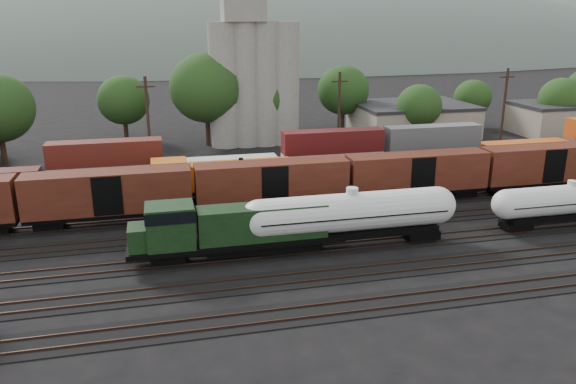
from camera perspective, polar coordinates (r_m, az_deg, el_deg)
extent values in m
plane|color=black|center=(51.52, -0.08, -3.88)|extent=(600.00, 600.00, 0.00)
cube|color=black|center=(38.41, 5.13, -11.74)|extent=(180.00, 3.20, 0.08)
cube|color=#382319|center=(37.78, 5.48, -12.15)|extent=(180.00, 0.08, 0.16)
cube|color=#382319|center=(38.97, 4.80, -11.15)|extent=(180.00, 0.08, 0.16)
cube|color=black|center=(42.64, 3.02, -8.58)|extent=(180.00, 3.20, 0.08)
cube|color=#382319|center=(41.98, 3.29, -8.90)|extent=(180.00, 0.08, 0.16)
cube|color=#382319|center=(43.22, 2.75, -8.08)|extent=(180.00, 0.08, 0.16)
cube|color=black|center=(47.01, 1.32, -5.99)|extent=(180.00, 3.20, 0.08)
cube|color=#382319|center=(46.34, 1.54, -6.24)|extent=(180.00, 0.08, 0.16)
cube|color=#382319|center=(47.62, 1.10, -5.56)|extent=(180.00, 0.08, 0.16)
cube|color=black|center=(51.50, -0.08, -3.83)|extent=(180.00, 3.20, 0.08)
cube|color=#382319|center=(50.82, 0.11, -4.04)|extent=(180.00, 0.08, 0.16)
cube|color=#382319|center=(52.13, -0.26, -3.47)|extent=(180.00, 0.08, 0.16)
cube|color=black|center=(56.08, -1.24, -2.03)|extent=(180.00, 3.20, 0.08)
cube|color=#382319|center=(55.39, -1.09, -2.19)|extent=(180.00, 0.08, 0.16)
cube|color=#382319|center=(56.72, -1.39, -1.72)|extent=(180.00, 0.08, 0.16)
cube|color=black|center=(60.72, -2.23, -0.50)|extent=(180.00, 3.20, 0.08)
cube|color=#382319|center=(60.03, -2.09, -0.63)|extent=(180.00, 0.08, 0.16)
cube|color=#382319|center=(61.37, -2.36, -0.23)|extent=(180.00, 0.08, 0.16)
cube|color=black|center=(65.42, -3.07, 0.81)|extent=(180.00, 3.20, 0.08)
cube|color=#382319|center=(64.72, -2.96, 0.71)|extent=(180.00, 0.08, 0.16)
cube|color=#382319|center=(66.07, -3.18, 1.05)|extent=(180.00, 0.08, 0.16)
cube|color=black|center=(45.57, -5.16, -5.09)|extent=(17.30, 2.95, 0.41)
cube|color=black|center=(45.74, -5.15, -5.62)|extent=(5.09, 2.24, 0.81)
cube|color=black|center=(45.29, -2.62, -3.03)|extent=(10.38, 2.44, 2.75)
cube|color=black|center=(44.53, -11.86, -3.35)|extent=(3.66, 2.95, 3.36)
cube|color=black|center=(44.17, -11.95, -2.06)|extent=(3.77, 3.05, 0.92)
cube|color=black|center=(44.85, -14.90, -4.47)|extent=(1.63, 2.44, 1.83)
cylinder|color=black|center=(44.78, -2.64, -1.20)|extent=(0.51, 0.51, 0.51)
cube|color=black|center=(45.48, -12.10, -6.38)|extent=(2.65, 2.04, 0.71)
cube|color=black|center=(46.83, 1.60, -5.26)|extent=(2.65, 2.04, 0.71)
cylinder|color=white|center=(47.09, 6.46, -2.01)|extent=(15.58, 3.21, 3.21)
sphere|color=white|center=(45.17, -2.91, -2.78)|extent=(3.21, 3.21, 3.21)
sphere|color=white|center=(50.16, 14.88, -1.28)|extent=(3.21, 3.21, 3.21)
cylinder|color=white|center=(46.52, 6.53, 0.11)|extent=(1.00, 1.00, 0.55)
cube|color=black|center=(47.09, 6.46, -2.01)|extent=(15.93, 3.36, 0.09)
cube|color=black|center=(47.71, 6.38, -4.02)|extent=(15.05, 2.43, 0.55)
cube|color=black|center=(46.32, -1.13, -5.47)|extent=(2.88, 2.21, 0.77)
cube|color=black|center=(50.34, 13.23, -4.03)|extent=(2.88, 2.21, 0.77)
cylinder|color=white|center=(57.70, 26.72, -0.65)|extent=(13.07, 2.69, 2.69)
sphere|color=white|center=(53.81, 21.34, -1.17)|extent=(2.69, 2.69, 2.69)
cylinder|color=white|center=(57.29, 26.93, 0.81)|extent=(0.84, 0.84, 0.46)
cube|color=black|center=(57.70, 26.72, -0.65)|extent=(13.37, 2.82, 0.07)
cube|color=black|center=(58.13, 26.52, -2.04)|extent=(12.62, 2.04, 0.46)
cube|color=black|center=(55.12, 22.13, -3.09)|extent=(2.41, 1.86, 0.65)
cube|color=black|center=(59.67, -6.75, 0.31)|extent=(17.69, 2.85, 0.39)
cube|color=black|center=(59.80, -6.74, -0.09)|extent=(4.92, 2.16, 0.79)
cube|color=#CB5F11|center=(59.50, -4.77, 1.86)|extent=(10.62, 2.36, 2.65)
cube|color=#CB5F11|center=(58.86, -11.95, 1.65)|extent=(3.54, 2.85, 3.24)
cube|color=black|center=(58.59, -12.02, 2.63)|extent=(3.64, 2.95, 0.88)
cube|color=#CB5F11|center=(59.07, -14.31, 0.80)|extent=(1.57, 2.36, 1.77)
cylinder|color=black|center=(59.13, -4.81, 3.23)|extent=(0.49, 0.49, 0.49)
cube|color=black|center=(59.55, -12.15, -0.64)|extent=(2.56, 1.97, 0.69)
cube|color=black|center=(60.71, -1.42, 0.10)|extent=(2.56, 1.97, 0.69)
cube|color=black|center=(54.84, -17.57, -2.05)|extent=(15.00, 2.60, 0.40)
cube|color=#4E1E12|center=(54.20, -17.77, 0.05)|extent=(15.00, 2.90, 3.80)
cube|color=black|center=(55.64, -1.60, -0.93)|extent=(15.00, 2.60, 0.40)
cube|color=#4E1E12|center=(55.01, -1.62, 1.15)|extent=(15.00, 2.90, 3.80)
cube|color=black|center=(60.48, 12.84, 0.14)|extent=(15.00, 2.60, 0.40)
cube|color=#4E1E12|center=(59.91, 12.97, 2.06)|extent=(15.00, 2.90, 3.80)
cube|color=black|center=(68.52, 24.52, 1.01)|extent=(15.00, 2.60, 0.40)
cube|color=#4E1E12|center=(68.01, 24.74, 2.71)|extent=(15.00, 2.90, 3.80)
cube|color=black|center=(65.29, -3.08, 1.20)|extent=(160.00, 2.60, 0.60)
cube|color=silver|center=(64.19, -17.85, 1.57)|extent=(12.00, 2.40, 2.60)
cube|color=#571C14|center=(63.57, -18.07, 3.82)|extent=(12.00, 2.40, 2.60)
cube|color=silver|center=(64.33, -6.44, 2.35)|extent=(12.00, 2.40, 2.60)
cube|color=silver|center=(66.96, 4.50, 3.01)|extent=(12.00, 2.40, 2.60)
cube|color=#531313|center=(66.37, 4.56, 5.18)|extent=(12.00, 2.40, 2.60)
cube|color=#525457|center=(71.82, 14.30, 3.50)|extent=(12.00, 2.40, 2.60)
cube|color=#575A5C|center=(71.26, 14.46, 5.53)|extent=(12.00, 2.40, 2.60)
cube|color=#C75214|center=(78.48, 22.66, 3.85)|extent=(12.00, 2.40, 2.60)
cylinder|color=gray|center=(83.90, -6.46, 10.67)|extent=(4.40, 4.40, 18.00)
cylinder|color=gray|center=(84.30, -4.40, 10.76)|extent=(4.40, 4.40, 18.00)
cylinder|color=gray|center=(84.81, -2.37, 10.83)|extent=(4.40, 4.40, 18.00)
cylinder|color=gray|center=(85.43, -0.35, 10.90)|extent=(4.40, 4.40, 18.00)
cube|color=#9E937F|center=(95.52, 12.45, 7.12)|extent=(18.00, 14.00, 4.60)
cube|color=#232326|center=(95.12, 12.55, 8.63)|extent=(18.36, 14.28, 0.50)
cube|color=#9E937F|center=(104.75, 26.19, 6.63)|extent=(16.00, 10.00, 4.60)
cube|color=#232326|center=(104.38, 26.38, 8.01)|extent=(16.32, 10.20, 0.50)
cylinder|color=black|center=(82.60, -26.92, 3.65)|extent=(0.70, 0.70, 3.44)
cylinder|color=black|center=(92.00, -16.12, 5.93)|extent=(0.70, 0.70, 2.92)
ellipsoid|color=#25461A|center=(91.21, -16.38, 8.95)|extent=(7.94, 7.94, 7.52)
cylinder|color=black|center=(85.92, -8.12, 6.03)|extent=(0.70, 0.70, 3.98)
ellipsoid|color=#25461A|center=(84.87, -8.32, 10.44)|extent=(10.79, 10.79, 10.22)
cylinder|color=black|center=(88.25, -2.19, 6.22)|extent=(0.70, 0.70, 3.17)
ellipsoid|color=#25461A|center=(87.37, -2.23, 9.65)|extent=(8.61, 8.61, 8.16)
cylinder|color=black|center=(96.46, 5.54, 7.12)|extent=(0.70, 0.70, 3.18)
ellipsoid|color=#25461A|center=(95.66, 5.64, 10.27)|extent=(8.64, 8.64, 8.18)
cylinder|color=black|center=(90.13, 12.99, 5.82)|extent=(0.70, 0.70, 2.55)
ellipsoid|color=#25461A|center=(89.40, 13.17, 8.51)|extent=(6.92, 6.92, 6.56)
cylinder|color=black|center=(104.90, 18.04, 6.96)|extent=(0.70, 0.70, 2.38)
ellipsoid|color=#25461A|center=(104.31, 18.25, 9.11)|extent=(6.46, 6.46, 6.12)
cylinder|color=black|center=(103.89, 25.67, 6.08)|extent=(0.70, 0.70, 2.65)
ellipsoid|color=#25461A|center=(103.24, 26.00, 8.50)|extent=(7.20, 7.20, 6.82)
cylinder|color=black|center=(69.91, -13.98, 6.43)|extent=(0.36, 0.36, 12.00)
cube|color=black|center=(69.20, -14.27, 10.33)|extent=(2.20, 0.18, 0.18)
cylinder|color=black|center=(73.57, 5.17, 7.40)|extent=(0.36, 0.36, 12.00)
cube|color=black|center=(72.89, 5.28, 11.12)|extent=(2.20, 0.18, 0.18)
cylinder|color=black|center=(84.19, 21.03, 7.59)|extent=(0.36, 0.36, 12.00)
cube|color=black|center=(83.60, 21.39, 10.83)|extent=(2.20, 0.18, 0.18)
ellipsoid|color=#59665B|center=(313.69, -3.83, 9.79)|extent=(520.00, 286.00, 130.00)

